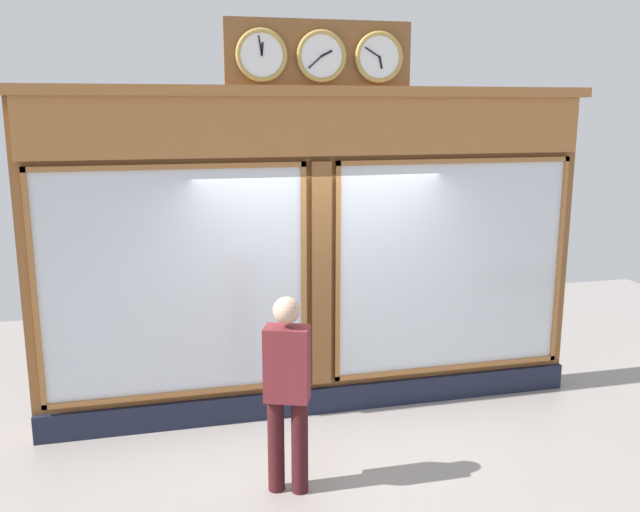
% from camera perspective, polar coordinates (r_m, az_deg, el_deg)
% --- Properties ---
extents(shop_facade, '(5.79, 0.42, 3.97)m').
position_cam_1_polar(shop_facade, '(7.04, -0.25, 0.36)').
color(shop_facade, brown).
rests_on(shop_facade, ground_plane).
extents(pedestrian, '(0.42, 0.34, 1.69)m').
position_cam_1_polar(pedestrian, '(5.71, -2.73, -10.77)').
color(pedestrian, '#3A1316').
rests_on(pedestrian, ground_plane).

